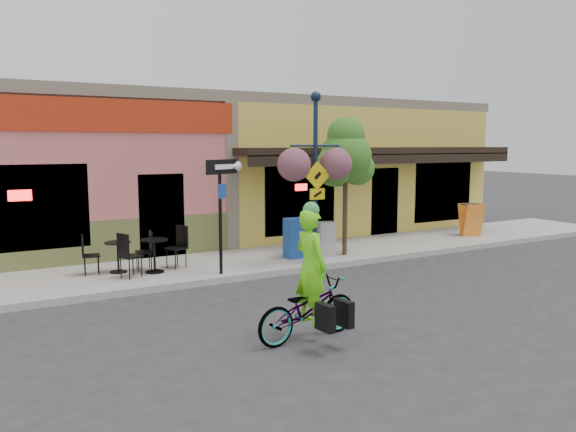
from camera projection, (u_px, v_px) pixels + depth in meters
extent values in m
plane|color=#2D2D30|center=(332.00, 275.00, 13.23)|extent=(90.00, 90.00, 0.00)
cube|color=#9E9B93|center=(289.00, 257.00, 14.93)|extent=(24.00, 3.00, 0.15)
cube|color=#A8A59E|center=(319.00, 267.00, 13.69)|extent=(24.00, 0.12, 0.15)
imported|color=#9A200E|center=(308.00, 309.00, 8.80)|extent=(1.92, 0.82, 0.98)
imported|color=#6EF91A|center=(311.00, 282.00, 8.77)|extent=(0.50, 0.70, 1.82)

